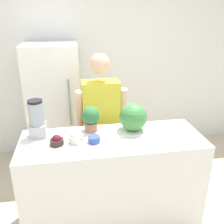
# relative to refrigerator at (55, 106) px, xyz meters

# --- Properties ---
(wall_back) EXTENTS (8.00, 0.06, 2.60)m
(wall_back) POSITION_rel_refrigerator_xyz_m (0.58, 0.39, 0.46)
(wall_back) COLOR white
(wall_back) RESTS_ON ground_plane
(counter_island) EXTENTS (1.69, 0.63, 0.95)m
(counter_island) POSITION_rel_refrigerator_xyz_m (0.58, -1.25, -0.36)
(counter_island) COLOR white
(counter_island) RESTS_ON ground_plane
(refrigerator) EXTENTS (0.67, 0.71, 1.68)m
(refrigerator) POSITION_rel_refrigerator_xyz_m (0.00, 0.00, 0.00)
(refrigerator) COLOR white
(refrigerator) RESTS_ON ground_plane
(person) EXTENTS (0.55, 0.26, 1.64)m
(person) POSITION_rel_refrigerator_xyz_m (0.54, -0.69, 0.00)
(person) COLOR gray
(person) RESTS_ON ground_plane
(cutting_board) EXTENTS (0.41, 0.24, 0.01)m
(cutting_board) POSITION_rel_refrigerator_xyz_m (0.77, -1.13, 0.12)
(cutting_board) COLOR white
(cutting_board) RESTS_ON counter_island
(watermelon) EXTENTS (0.27, 0.27, 0.27)m
(watermelon) POSITION_rel_refrigerator_xyz_m (0.80, -1.13, 0.26)
(watermelon) COLOR #3D7F3D
(watermelon) RESTS_ON cutting_board
(bowl_cherries) EXTENTS (0.12, 0.12, 0.09)m
(bowl_cherries) POSITION_rel_refrigerator_xyz_m (0.08, -1.28, 0.15)
(bowl_cherries) COLOR #2D231E
(bowl_cherries) RESTS_ON counter_island
(bowl_cream) EXTENTS (0.12, 0.12, 0.12)m
(bowl_cream) POSITION_rel_refrigerator_xyz_m (0.25, -1.27, 0.16)
(bowl_cream) COLOR beige
(bowl_cream) RESTS_ON counter_island
(bowl_small_blue) EXTENTS (0.11, 0.11, 0.06)m
(bowl_small_blue) POSITION_rel_refrigerator_xyz_m (0.40, -1.30, 0.14)
(bowl_small_blue) COLOR #334C9E
(bowl_small_blue) RESTS_ON counter_island
(blender) EXTENTS (0.15, 0.15, 0.35)m
(blender) POSITION_rel_refrigerator_xyz_m (-0.10, -1.08, 0.28)
(blender) COLOR #B7B7BC
(blender) RESTS_ON counter_island
(potted_plant) EXTENTS (0.17, 0.17, 0.25)m
(potted_plant) POSITION_rel_refrigerator_xyz_m (0.40, -1.06, 0.25)
(potted_plant) COLOR #996647
(potted_plant) RESTS_ON counter_island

